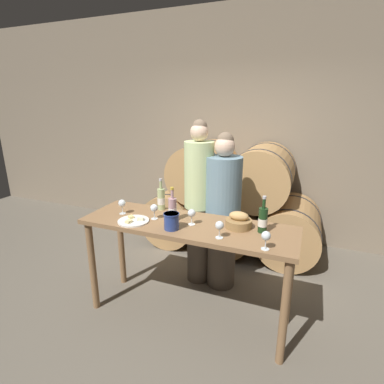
% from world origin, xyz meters
% --- Properties ---
extents(ground_plane, '(10.00, 10.00, 0.00)m').
position_xyz_m(ground_plane, '(0.00, 0.00, 0.00)').
color(ground_plane, '#665E51').
extents(stone_wall_back, '(10.00, 0.12, 3.20)m').
position_xyz_m(stone_wall_back, '(0.00, 2.09, 1.60)').
color(stone_wall_back, gray).
rests_on(stone_wall_back, ground_plane).
extents(barrel_stack, '(2.33, 0.91, 1.44)m').
position_xyz_m(barrel_stack, '(-0.00, 1.52, 0.65)').
color(barrel_stack, tan).
rests_on(barrel_stack, ground_plane).
extents(tasting_table, '(1.88, 0.59, 0.94)m').
position_xyz_m(tasting_table, '(0.00, 0.00, 0.80)').
color(tasting_table, olive).
rests_on(tasting_table, ground_plane).
extents(person_left, '(0.31, 0.31, 1.79)m').
position_xyz_m(person_left, '(-0.12, 0.61, 0.92)').
color(person_left, '#4C4238').
rests_on(person_left, ground_plane).
extents(person_right, '(0.37, 0.37, 1.67)m').
position_xyz_m(person_right, '(0.15, 0.61, 0.84)').
color(person_right, '#4C4238').
rests_on(person_right, ground_plane).
extents(wine_bottle_red, '(0.07, 0.07, 0.30)m').
position_xyz_m(wine_bottle_red, '(0.63, 0.06, 1.05)').
color(wine_bottle_red, '#193819').
rests_on(wine_bottle_red, tasting_table).
extents(wine_bottle_white, '(0.07, 0.07, 0.31)m').
position_xyz_m(wine_bottle_white, '(-0.37, 0.23, 1.05)').
color(wine_bottle_white, '#ADBC7F').
rests_on(wine_bottle_white, tasting_table).
extents(wine_bottle_rose, '(0.07, 0.07, 0.31)m').
position_xyz_m(wine_bottle_rose, '(-0.14, 0.01, 1.05)').
color(wine_bottle_rose, '#BC8E93').
rests_on(wine_bottle_rose, tasting_table).
extents(blue_crock, '(0.13, 0.13, 0.14)m').
position_xyz_m(blue_crock, '(-0.07, -0.16, 1.02)').
color(blue_crock, navy).
rests_on(blue_crock, tasting_table).
extents(bread_basket, '(0.22, 0.22, 0.14)m').
position_xyz_m(bread_basket, '(0.44, 0.08, 1.00)').
color(bread_basket, olive).
rests_on(bread_basket, tasting_table).
extents(cheese_plate, '(0.27, 0.27, 0.04)m').
position_xyz_m(cheese_plate, '(-0.45, -0.14, 0.95)').
color(cheese_plate, white).
rests_on(cheese_plate, tasting_table).
extents(wine_glass_far_left, '(0.07, 0.07, 0.14)m').
position_xyz_m(wine_glass_far_left, '(-0.65, -0.01, 1.04)').
color(wine_glass_far_left, white).
rests_on(wine_glass_far_left, tasting_table).
extents(wine_glass_left, '(0.07, 0.07, 0.14)m').
position_xyz_m(wine_glass_left, '(-0.31, -0.02, 1.04)').
color(wine_glass_left, white).
rests_on(wine_glass_left, tasting_table).
extents(wine_glass_center, '(0.07, 0.07, 0.14)m').
position_xyz_m(wine_glass_center, '(0.05, -0.01, 1.04)').
color(wine_glass_center, white).
rests_on(wine_glass_center, tasting_table).
extents(wine_glass_right, '(0.07, 0.07, 0.14)m').
position_xyz_m(wine_glass_right, '(0.35, -0.17, 1.04)').
color(wine_glass_right, white).
rests_on(wine_glass_right, tasting_table).
extents(wine_glass_far_right, '(0.07, 0.07, 0.14)m').
position_xyz_m(wine_glass_far_right, '(0.70, -0.23, 1.04)').
color(wine_glass_far_right, white).
rests_on(wine_glass_far_right, tasting_table).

